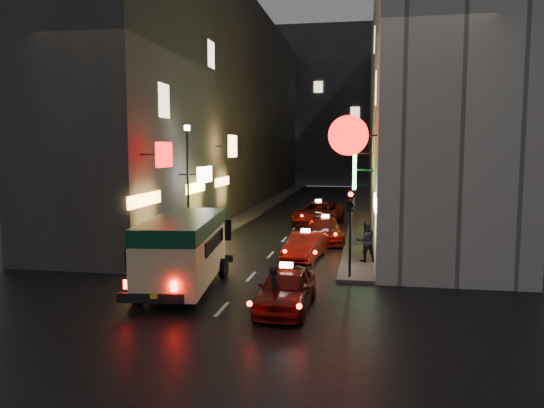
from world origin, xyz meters
The scene contains 15 objects.
ground centered at (0.00, 0.00, 0.00)m, with size 120.00×120.00×0.00m, color black.
building_left centered at (-8.00, 33.99, 9.00)m, with size 7.45×52.19×18.00m.
building_right centered at (8.00, 33.99, 9.00)m, with size 8.01×52.00×18.00m.
building_far centered at (0.00, 66.00, 11.00)m, with size 30.00×10.00×22.00m, color #34353A.
sidewalk_left centered at (-4.25, 34.00, 0.07)m, with size 1.50×52.00×0.15m, color #43413F.
sidewalk_right centered at (4.25, 34.00, 0.07)m, with size 1.50×52.00×0.15m, color #43413F.
minibus centered at (-2.04, 6.14, 1.72)m, with size 2.93×6.54×2.72m.
taxi_near centered at (2.07, 4.38, 0.81)m, with size 2.27×5.15×1.78m.
taxi_second centered at (1.80, 12.32, 0.75)m, with size 2.62×4.95×1.67m.
taxi_third centered at (2.37, 17.12, 0.80)m, with size 2.79×5.28×1.77m.
taxi_far centered at (1.41, 23.66, 0.92)m, with size 3.34×6.12×2.02m.
pedestrian_crossing centered at (1.80, 3.70, 0.88)m, with size 0.58×0.37×1.76m, color black.
pedestrian_sidewalk centered at (4.62, 11.65, 1.19)m, with size 0.78×0.49×2.08m, color black.
traffic_light centered at (4.00, 8.47, 2.69)m, with size 0.26×0.43×3.50m.
lamp_post centered at (-4.20, 13.00, 3.72)m, with size 0.28×0.28×6.22m.
Camera 1 is at (4.56, -12.32, 5.26)m, focal length 35.00 mm.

